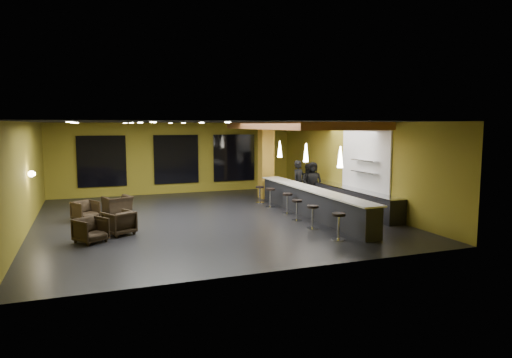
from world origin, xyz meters
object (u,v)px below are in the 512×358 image
object	(u,v)px
column	(266,160)
staff_c	(313,182)
armchair_d	(118,204)
bar_stool_1	(313,214)
pendant_1	(306,153)
bar_stool_0	(339,223)
staff_a	(299,182)
bar_stool_2	(297,207)
pendant_0	(340,157)
pendant_2	(280,149)
bar_stool_5	(260,192)
staff_b	(309,183)
armchair_a	(91,230)
armchair_c	(86,211)
bar_stool_4	(270,195)
prep_counter	(350,200)
bar_counter	(311,203)
armchair_b	(119,223)
bar_stool_3	(287,201)

from	to	relation	value
column	staff_c	bearing A→B (deg)	-45.11
armchair_d	bar_stool_1	size ratio (longest dim) A/B	1.26
pendant_1	bar_stool_0	size ratio (longest dim) A/B	0.86
staff_a	bar_stool_2	world-z (taller)	staff_a
column	bar_stool_1	bearing A→B (deg)	-98.21
staff_a	bar_stool_1	xyz separation A→B (m)	(-1.63, -4.44, -0.44)
pendant_0	staff_c	size ratio (longest dim) A/B	0.40
pendant_1	pendant_2	size ratio (longest dim) A/B	1.00
bar_stool_5	staff_b	bearing A→B (deg)	-7.85
staff_a	armchair_a	world-z (taller)	staff_a
staff_b	armchair_c	world-z (taller)	staff_b
column	bar_stool_4	size ratio (longest dim) A/B	4.35
prep_counter	bar_stool_4	size ratio (longest dim) A/B	7.45
pendant_1	bar_stool_2	size ratio (longest dim) A/B	0.92
staff_b	bar_stool_5	bearing A→B (deg)	-167.80
bar_counter	bar_stool_0	xyz separation A→B (m)	(-0.89, -3.47, 0.02)
prep_counter	armchair_b	size ratio (longest dim) A/B	7.29
bar_stool_5	staff_c	bearing A→B (deg)	-9.20
armchair_d	bar_stool_0	world-z (taller)	bar_stool_0
pendant_2	armchair_b	size ratio (longest dim) A/B	0.85
staff_a	bar_stool_3	distance (m)	2.29
staff_c	staff_a	bearing A→B (deg)	-134.13
pendant_0	pendant_1	size ratio (longest dim) A/B	1.00
bar_counter	column	world-z (taller)	column
bar_stool_5	staff_a	bearing A→B (deg)	-30.12
bar_stool_0	bar_stool_2	xyz separation A→B (m)	(0.02, 2.90, -0.04)
pendant_0	staff_a	world-z (taller)	pendant_0
pendant_1	pendant_2	xyz separation A→B (m)	(0.00, 2.50, 0.00)
prep_counter	bar_stool_0	size ratio (longest dim) A/B	7.37
staff_a	staff_b	xyz separation A→B (m)	(0.77, 0.54, -0.11)
staff_a	bar_stool_0	world-z (taller)	staff_a
bar_counter	pendant_2	bearing A→B (deg)	90.00
bar_stool_2	staff_c	bearing A→B (deg)	55.32
pendant_2	staff_b	xyz separation A→B (m)	(1.46, 0.07, -1.52)
staff_a	staff_c	world-z (taller)	staff_a
pendant_2	bar_stool_4	bearing A→B (deg)	-132.89
pendant_0	armchair_c	world-z (taller)	pendant_0
bar_stool_0	bar_stool_5	size ratio (longest dim) A/B	1.11
armchair_b	pendant_1	bearing A→B (deg)	159.83
column	bar_stool_1	xyz separation A→B (m)	(-0.94, -6.51, -1.25)
armchair_b	bar_stool_4	world-z (taller)	bar_stool_4
armchair_b	armchair_c	size ratio (longest dim) A/B	1.05
prep_counter	pendant_0	world-z (taller)	pendant_0
column	armchair_c	distance (m)	8.43
bar_stool_4	bar_stool_3	bearing A→B (deg)	-85.38
bar_stool_1	bar_stool_5	distance (m)	5.29
pendant_2	staff_a	world-z (taller)	pendant_2
bar_counter	armchair_b	size ratio (longest dim) A/B	9.72
column	bar_stool_3	size ratio (longest dim) A/B	4.40
staff_c	armchair_b	bearing A→B (deg)	-139.08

